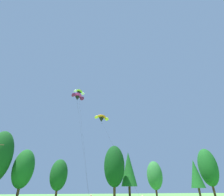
% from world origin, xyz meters
% --- Properties ---
extents(treeline_tree_d, '(4.82, 4.82, 11.17)m').
position_xyz_m(treeline_tree_d, '(-14.79, 47.38, 6.76)').
color(treeline_tree_d, '#472D19').
rests_on(treeline_tree_d, ground_plane).
extents(treeline_tree_e, '(4.31, 4.31, 9.31)m').
position_xyz_m(treeline_tree_e, '(-6.43, 47.99, 5.63)').
color(treeline_tree_e, '#472D19').
rests_on(treeline_tree_e, ground_plane).
extents(treeline_tree_f, '(5.23, 5.23, 12.69)m').
position_xyz_m(treeline_tree_f, '(6.75, 43.09, 7.68)').
color(treeline_tree_f, '#472D19').
rests_on(treeline_tree_f, ground_plane).
extents(treeline_tree_g, '(4.18, 4.18, 11.72)m').
position_xyz_m(treeline_tree_g, '(11.61, 45.12, 7.34)').
color(treeline_tree_g, '#472D19').
rests_on(treeline_tree_g, ground_plane).
extents(treeline_tree_h, '(4.51, 4.51, 10.04)m').
position_xyz_m(treeline_tree_h, '(21.19, 47.91, 6.08)').
color(treeline_tree_h, '#472D19').
rests_on(treeline_tree_h, ground_plane).
extents(treeline_tree_i, '(3.88, 3.88, 10.37)m').
position_xyz_m(treeline_tree_i, '(32.39, 43.47, 6.49)').
color(treeline_tree_i, '#472D19').
rests_on(treeline_tree_i, ground_plane).
extents(treeline_tree_j, '(5.67, 5.67, 14.32)m').
position_xyz_m(treeline_tree_j, '(38.96, 44.65, 8.67)').
color(treeline_tree_j, '#472D19').
rests_on(treeline_tree_j, ground_plane).
extents(parafoil_kite_high_magenta, '(3.99, 11.19, 21.99)m').
position_xyz_m(parafoil_kite_high_magenta, '(-4.92, 36.91, 22.60)').
color(parafoil_kite_high_magenta, '#D12893').
extents(parafoil_kite_mid_orange, '(4.08, 18.42, 17.32)m').
position_xyz_m(parafoil_kite_mid_orange, '(1.60, 37.70, 18.02)').
color(parafoil_kite_mid_orange, orange).
extents(parafoil_kite_far_lime_white, '(3.39, 13.53, 24.58)m').
position_xyz_m(parafoil_kite_far_lime_white, '(-4.44, 39.49, 25.44)').
color(parafoil_kite_far_lime_white, '#93D633').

